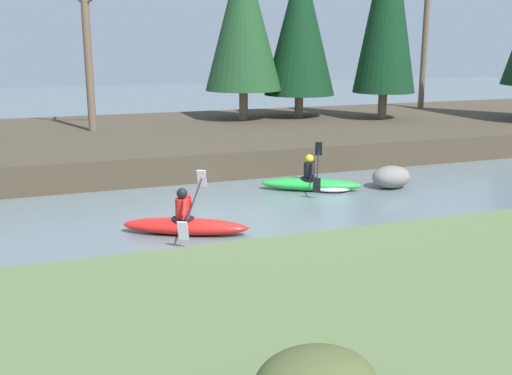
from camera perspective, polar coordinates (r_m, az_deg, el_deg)
The scene contains 11 objects.
ground_plane at distance 13.52m, azimuth -0.81°, elevation -3.40°, with size 90.00×90.00×0.00m, color slate.
riverbank_near at distance 7.80m, azimuth 16.28°, elevation -14.49°, with size 44.00×7.23×0.73m.
riverbank_far at distance 22.40m, azimuth -8.85°, elevation 4.42°, with size 44.00×10.75×0.84m.
conifer_tree_mid_left at distance 24.82m, azimuth -1.24°, elevation 15.84°, with size 3.12×3.12×6.94m.
conifer_tree_centre at distance 25.75m, azimuth 4.24°, elevation 15.20°, with size 2.98×2.98×6.72m.
conifer_tree_mid_right at distance 25.62m, azimuth 12.42°, elevation 16.92°, with size 2.54×2.54×8.34m.
bare_tree_upstream at distance 22.40m, azimuth -15.67°, elevation 12.49°, with size 3.35×3.31×6.05m.
bare_tree_mid_upstream at distance 30.42m, azimuth 15.81°, elevation 14.25°, with size 4.28×4.23×7.82m.
kayaker_lead at distance 16.47m, azimuth 5.64°, elevation 0.38°, with size 2.68×1.93×1.20m.
kayaker_middle at distance 12.78m, azimuth -6.65°, elevation -3.48°, with size 2.68×1.93×1.20m.
boulder_midstream at distance 17.08m, azimuth 12.76°, elevation 0.98°, with size 1.10×0.86×0.62m.
Camera 1 is at (-4.24, -12.21, 3.98)m, focal length 42.00 mm.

